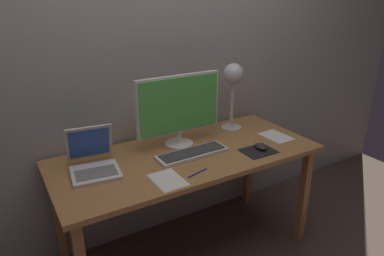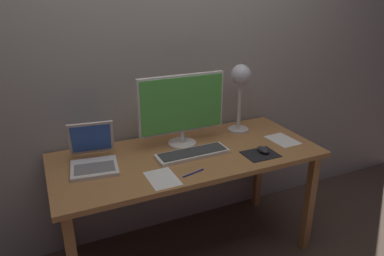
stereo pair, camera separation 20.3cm
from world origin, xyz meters
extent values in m
plane|color=#47382D|center=(0.00, 0.00, 0.00)|extent=(4.80, 4.80, 0.00)
cube|color=#9E998E|center=(0.00, 0.40, 1.30)|extent=(4.80, 0.06, 2.60)
cube|color=#A8703D|center=(0.00, 0.00, 0.72)|extent=(1.60, 0.70, 0.03)
cube|color=#A8703D|center=(0.74, -0.29, 0.35)|extent=(0.05, 0.05, 0.71)
cube|color=#A8703D|center=(-0.74, 0.29, 0.35)|extent=(0.05, 0.05, 0.71)
cube|color=#A8703D|center=(0.74, 0.29, 0.35)|extent=(0.05, 0.05, 0.71)
cylinder|color=silver|center=(0.02, 0.13, 0.75)|extent=(0.18, 0.18, 0.01)
cylinder|color=silver|center=(0.02, 0.13, 0.79)|extent=(0.03, 0.03, 0.08)
cube|color=silver|center=(0.02, 0.13, 1.01)|extent=(0.55, 0.03, 0.36)
cube|color=#59C64C|center=(0.02, 0.12, 1.01)|extent=(0.53, 0.00, 0.33)
cube|color=silver|center=(0.02, -0.04, 0.75)|extent=(0.44, 0.15, 0.02)
cube|color=#38383A|center=(0.02, -0.04, 0.76)|extent=(0.41, 0.12, 0.01)
cube|color=silver|center=(-0.55, 0.02, 0.75)|extent=(0.28, 0.26, 0.02)
cube|color=slate|center=(-0.55, 0.00, 0.76)|extent=(0.23, 0.15, 0.00)
cube|color=silver|center=(-0.53, 0.17, 0.87)|extent=(0.26, 0.12, 0.22)
cube|color=blue|center=(-0.53, 0.17, 0.87)|extent=(0.23, 0.11, 0.18)
cylinder|color=beige|center=(0.47, 0.19, 0.75)|extent=(0.14, 0.14, 0.01)
cylinder|color=silver|center=(0.47, 0.19, 0.93)|extent=(0.02, 0.02, 0.35)
sphere|color=silver|center=(0.47, 0.19, 1.14)|extent=(0.14, 0.14, 0.14)
sphere|color=#FFEAB2|center=(0.47, 0.18, 1.10)|extent=(0.05, 0.05, 0.05)
cube|color=black|center=(0.39, -0.20, 0.74)|extent=(0.20, 0.16, 0.00)
ellipsoid|color=#28282B|center=(0.42, -0.19, 0.76)|extent=(0.06, 0.10, 0.03)
cube|color=white|center=(-0.24, -0.23, 0.74)|extent=(0.15, 0.21, 0.00)
cube|color=white|center=(0.65, -0.08, 0.74)|extent=(0.16, 0.22, 0.00)
cylinder|color=#2633A5|center=(-0.07, -0.25, 0.74)|extent=(0.14, 0.04, 0.01)
camera|label=1|loc=(-0.96, -1.68, 1.67)|focal=33.15mm
camera|label=2|loc=(-0.78, -1.77, 1.67)|focal=33.15mm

